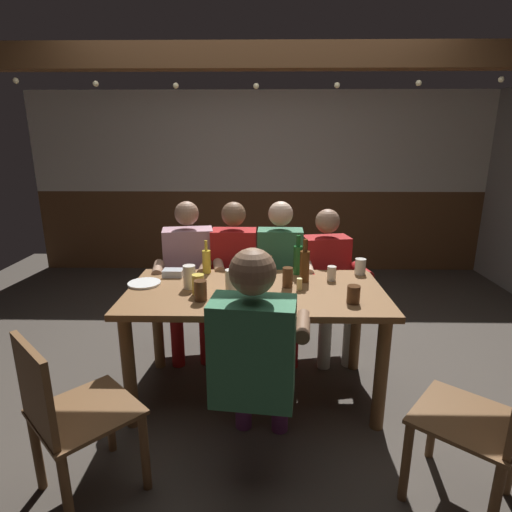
{
  "coord_description": "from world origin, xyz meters",
  "views": [
    {
      "loc": [
        0.05,
        -2.6,
        1.72
      ],
      "look_at": [
        0.0,
        0.13,
        0.94
      ],
      "focal_mm": 28.89,
      "sensor_mm": 36.0,
      "label": 1
    }
  ],
  "objects_px": {
    "person_4": "(255,351)",
    "pint_glass_6": "(198,284)",
    "chair_empty_near_left": "(68,415)",
    "person_2": "(280,273)",
    "pint_glass_2": "(201,291)",
    "person_3": "(328,277)",
    "person_0": "(189,271)",
    "pint_glass_7": "(231,282)",
    "pint_glass_3": "(353,294)",
    "bottle_2": "(298,259)",
    "condiment_caddy": "(173,273)",
    "table_candle": "(299,284)",
    "bottle_0": "(305,265)",
    "pint_glass_1": "(360,266)",
    "pint_glass_8": "(268,267)",
    "chair_empty_near_right": "(486,421)",
    "bottle_1": "(207,261)",
    "pint_glass_0": "(332,273)",
    "dining_table": "(255,306)",
    "plate_0": "(144,283)",
    "pint_glass_4": "(189,277)",
    "person_1": "(234,272)",
    "pint_glass_5": "(288,277)"
  },
  "relations": [
    {
      "from": "person_3",
      "to": "table_candle",
      "type": "distance_m",
      "value": 0.73
    },
    {
      "from": "bottle_0",
      "to": "chair_empty_near_left",
      "type": "bearing_deg",
      "value": -138.72
    },
    {
      "from": "person_0",
      "to": "pint_glass_4",
      "type": "bearing_deg",
      "value": 90.82
    },
    {
      "from": "bottle_2",
      "to": "person_3",
      "type": "bearing_deg",
      "value": 48.55
    },
    {
      "from": "chair_empty_near_left",
      "to": "pint_glass_4",
      "type": "xyz_separation_m",
      "value": [
        0.43,
        0.91,
        0.37
      ]
    },
    {
      "from": "pint_glass_1",
      "to": "bottle_0",
      "type": "bearing_deg",
      "value": -157.02
    },
    {
      "from": "pint_glass_7",
      "to": "person_4",
      "type": "bearing_deg",
      "value": -74.67
    },
    {
      "from": "pint_glass_6",
      "to": "person_3",
      "type": "bearing_deg",
      "value": 37.9
    },
    {
      "from": "pint_glass_5",
      "to": "pint_glass_8",
      "type": "xyz_separation_m",
      "value": [
        -0.13,
        0.2,
        0.01
      ]
    },
    {
      "from": "bottle_1",
      "to": "pint_glass_0",
      "type": "xyz_separation_m",
      "value": [
        0.89,
        -0.15,
        -0.04
      ]
    },
    {
      "from": "person_2",
      "to": "pint_glass_4",
      "type": "bearing_deg",
      "value": 47.07
    },
    {
      "from": "dining_table",
      "to": "plate_0",
      "type": "relative_size",
      "value": 7.63
    },
    {
      "from": "chair_empty_near_left",
      "to": "pint_glass_6",
      "type": "xyz_separation_m",
      "value": [
        0.5,
        0.8,
        0.36
      ]
    },
    {
      "from": "condiment_caddy",
      "to": "pint_glass_0",
      "type": "xyz_separation_m",
      "value": [
        1.12,
        -0.07,
        0.03
      ]
    },
    {
      "from": "person_4",
      "to": "pint_glass_3",
      "type": "xyz_separation_m",
      "value": [
        0.58,
        0.44,
        0.14
      ]
    },
    {
      "from": "pint_glass_3",
      "to": "plate_0",
      "type": "bearing_deg",
      "value": 167.23
    },
    {
      "from": "pint_glass_1",
      "to": "pint_glass_4",
      "type": "height_order",
      "value": "pint_glass_4"
    },
    {
      "from": "person_4",
      "to": "pint_glass_4",
      "type": "xyz_separation_m",
      "value": [
        -0.44,
        0.68,
        0.16
      ]
    },
    {
      "from": "condiment_caddy",
      "to": "pint_glass_6",
      "type": "distance_m",
      "value": 0.42
    },
    {
      "from": "pint_glass_4",
      "to": "pint_glass_0",
      "type": "bearing_deg",
      "value": 10.08
    },
    {
      "from": "bottle_2",
      "to": "pint_glass_2",
      "type": "distance_m",
      "value": 0.82
    },
    {
      "from": "pint_glass_1",
      "to": "pint_glass_2",
      "type": "height_order",
      "value": "pint_glass_2"
    },
    {
      "from": "person_4",
      "to": "pint_glass_7",
      "type": "height_order",
      "value": "person_4"
    },
    {
      "from": "bottle_1",
      "to": "pint_glass_0",
      "type": "bearing_deg",
      "value": -9.83
    },
    {
      "from": "pint_glass_5",
      "to": "pint_glass_2",
      "type": "bearing_deg",
      "value": -155.59
    },
    {
      "from": "person_3",
      "to": "pint_glass_2",
      "type": "distance_m",
      "value": 1.25
    },
    {
      "from": "dining_table",
      "to": "plate_0",
      "type": "height_order",
      "value": "plate_0"
    },
    {
      "from": "table_candle",
      "to": "pint_glass_0",
      "type": "xyz_separation_m",
      "value": [
        0.24,
        0.2,
        0.01
      ]
    },
    {
      "from": "condiment_caddy",
      "to": "table_candle",
      "type": "bearing_deg",
      "value": -17.02
    },
    {
      "from": "chair_empty_near_left",
      "to": "bottle_2",
      "type": "height_order",
      "value": "bottle_2"
    },
    {
      "from": "person_1",
      "to": "pint_glass_8",
      "type": "distance_m",
      "value": 0.51
    },
    {
      "from": "pint_glass_1",
      "to": "bottle_2",
      "type": "bearing_deg",
      "value": -178.55
    },
    {
      "from": "person_3",
      "to": "table_candle",
      "type": "relative_size",
      "value": 14.79
    },
    {
      "from": "plate_0",
      "to": "bottle_1",
      "type": "height_order",
      "value": "bottle_1"
    },
    {
      "from": "person_2",
      "to": "pint_glass_2",
      "type": "xyz_separation_m",
      "value": [
        -0.51,
        -0.84,
        0.16
      ]
    },
    {
      "from": "chair_empty_near_left",
      "to": "pint_glass_8",
      "type": "height_order",
      "value": "pint_glass_8"
    },
    {
      "from": "person_4",
      "to": "pint_glass_6",
      "type": "relative_size",
      "value": 9.6
    },
    {
      "from": "condiment_caddy",
      "to": "pint_glass_2",
      "type": "distance_m",
      "value": 0.53
    },
    {
      "from": "person_2",
      "to": "bottle_0",
      "type": "relative_size",
      "value": 4.16
    },
    {
      "from": "chair_empty_near_right",
      "to": "pint_glass_2",
      "type": "height_order",
      "value": "pint_glass_2"
    },
    {
      "from": "pint_glass_1",
      "to": "pint_glass_6",
      "type": "bearing_deg",
      "value": -159.07
    },
    {
      "from": "pint_glass_2",
      "to": "pint_glass_8",
      "type": "xyz_separation_m",
      "value": [
        0.41,
        0.45,
        0.01
      ]
    },
    {
      "from": "person_0",
      "to": "pint_glass_7",
      "type": "xyz_separation_m",
      "value": [
        0.4,
        -0.73,
        0.17
      ]
    },
    {
      "from": "bottle_2",
      "to": "plate_0",
      "type": "bearing_deg",
      "value": -167.04
    },
    {
      "from": "chair_empty_near_right",
      "to": "bottle_0",
      "type": "xyz_separation_m",
      "value": [
        -0.74,
        1.06,
        0.42
      ]
    },
    {
      "from": "person_2",
      "to": "bottle_2",
      "type": "relative_size",
      "value": 4.34
    },
    {
      "from": "pint_glass_7",
      "to": "dining_table",
      "type": "bearing_deg",
      "value": 27.52
    },
    {
      "from": "person_2",
      "to": "pint_glass_6",
      "type": "height_order",
      "value": "person_2"
    },
    {
      "from": "pint_glass_3",
      "to": "chair_empty_near_right",
      "type": "bearing_deg",
      "value": -54.62
    },
    {
      "from": "person_2",
      "to": "chair_empty_near_right",
      "type": "relative_size",
      "value": 1.41
    }
  ]
}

